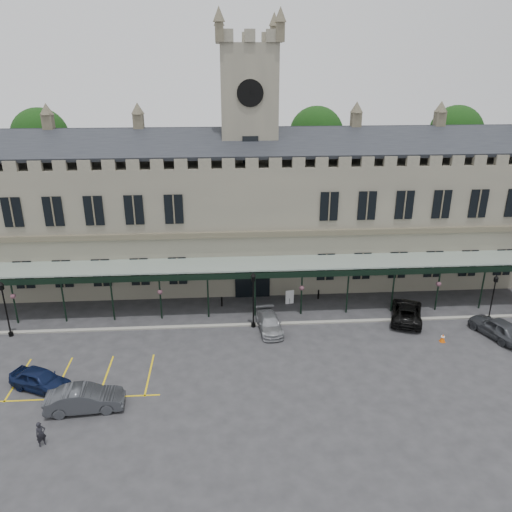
{
  "coord_description": "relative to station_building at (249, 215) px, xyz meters",
  "views": [
    {
      "loc": [
        -2.49,
        -31.05,
        20.6
      ],
      "look_at": [
        0.0,
        6.0,
        6.0
      ],
      "focal_mm": 35.0,
      "sensor_mm": 36.0,
      "label": 1
    }
  ],
  "objects": [
    {
      "name": "car_taxi",
      "position": [
        1.0,
        -11.3,
        -5.84
      ],
      "size": [
        2.2,
        4.5,
        1.26
      ],
      "primitive_type": "imported",
      "rotation": [
        0.0,
        0.0,
        0.1
      ],
      "color": "gray",
      "rests_on": "ground"
    },
    {
      "name": "car_left_b",
      "position": [
        -11.5,
        -20.46,
        -5.67
      ],
      "size": [
        4.95,
        2.09,
        1.59
      ],
      "primitive_type": "imported",
      "rotation": [
        0.0,
        0.0,
        1.66
      ],
      "color": "#36383D",
      "rests_on": "ground"
    },
    {
      "name": "car_right_a",
      "position": [
        19.0,
        -13.54,
        -5.67
      ],
      "size": [
        3.42,
        5.06,
        1.6
      ],
      "primitive_type": "imported",
      "rotation": [
        0.0,
        0.0,
        3.5
      ],
      "color": "#36383D",
      "rests_on": "ground"
    },
    {
      "name": "car_left_a",
      "position": [
        -15.0,
        -18.11,
        -5.73
      ],
      "size": [
        4.64,
        3.4,
        1.47
      ],
      "primitive_type": "imported",
      "rotation": [
        0.0,
        0.0,
        1.13
      ],
      "color": "#0C1636",
      "rests_on": "ground"
    },
    {
      "name": "person_a",
      "position": [
        -13.2,
        -23.51,
        -5.69
      ],
      "size": [
        0.68,
        0.66,
        1.56
      ],
      "primitive_type": "imported",
      "rotation": [
        0.0,
        0.0,
        0.72
      ],
      "color": "black",
      "rests_on": "ground"
    },
    {
      "name": "car_van",
      "position": [
        12.8,
        -10.26,
        -5.73
      ],
      "size": [
        4.1,
        5.83,
        1.48
      ],
      "primitive_type": "imported",
      "rotation": [
        0.0,
        0.0,
        2.8
      ],
      "color": "black",
      "rests_on": "ground"
    },
    {
      "name": "clock_tower",
      "position": [
        0.0,
        0.09,
        6.64
      ],
      "size": [
        5.6,
        5.6,
        24.8
      ],
      "color": "#6D695A",
      "rests_on": "ground"
    },
    {
      "name": "ground",
      "position": [
        0.0,
        -15.91,
        -6.47
      ],
      "size": [
        140.0,
        140.0,
        0.0
      ],
      "primitive_type": "plane",
      "color": "#2A2A2D"
    },
    {
      "name": "tree_behind_mid",
      "position": [
        8.0,
        9.09,
        6.35
      ],
      "size": [
        6.0,
        6.0,
        16.0
      ],
      "color": "#332314",
      "rests_on": "ground"
    },
    {
      "name": "tree_behind_right",
      "position": [
        24.0,
        9.09,
        6.35
      ],
      "size": [
        6.0,
        6.0,
        16.0
      ],
      "color": "#332314",
      "rests_on": "ground"
    },
    {
      "name": "traffic_cone",
      "position": [
        14.39,
        -14.04,
        -6.13
      ],
      "size": [
        0.43,
        0.43,
        0.69
      ],
      "rotation": [
        0.0,
        0.0,
        -0.43
      ],
      "color": "#E45607",
      "rests_on": "ground"
    },
    {
      "name": "lamp_post_mid",
      "position": [
        -0.27,
        -10.66,
        -3.56
      ],
      "size": [
        0.46,
        0.46,
        4.91
      ],
      "color": "black",
      "rests_on": "ground"
    },
    {
      "name": "bollard_left",
      "position": [
        -2.87,
        -6.76,
        -6.02
      ],
      "size": [
        0.16,
        0.16,
        0.89
      ],
      "primitive_type": "cylinder",
      "color": "black",
      "rests_on": "ground"
    },
    {
      "name": "parking_markings",
      "position": [
        -14.0,
        -17.41,
        -6.47
      ],
      "size": [
        16.0,
        6.0,
        0.01
      ],
      "primitive_type": null,
      "color": "gold",
      "rests_on": "ground"
    },
    {
      "name": "kerb",
      "position": [
        0.0,
        -10.41,
        -6.41
      ],
      "size": [
        60.0,
        0.4,
        0.12
      ],
      "primitive_type": "cube",
      "color": "gray",
      "rests_on": "ground"
    },
    {
      "name": "lamp_post_left",
      "position": [
        -19.77,
        -10.84,
        -3.62
      ],
      "size": [
        0.45,
        0.45,
        4.81
      ],
      "color": "black",
      "rests_on": "ground"
    },
    {
      "name": "bollard_right",
      "position": [
        6.06,
        -5.88,
        -6.03
      ],
      "size": [
        0.16,
        0.16,
        0.88
      ],
      "primitive_type": "cylinder",
      "color": "black",
      "rests_on": "ground"
    },
    {
      "name": "lamp_post_right",
      "position": [
        19.87,
        -10.73,
        -4.03
      ],
      "size": [
        0.39,
        0.39,
        4.11
      ],
      "color": "black",
      "rests_on": "ground"
    },
    {
      "name": "station_building",
      "position": [
        0.0,
        0.0,
        0.0
      ],
      "size": [
        60.0,
        10.36,
        17.3
      ],
      "color": "#6D695A",
      "rests_on": "ground"
    },
    {
      "name": "canopy",
      "position": [
        0.0,
        -8.45,
        -4.06
      ],
      "size": [
        50.0,
        4.1,
        4.3
      ],
      "color": "#8C9E93",
      "rests_on": "ground"
    },
    {
      "name": "tree_behind_left",
      "position": [
        -22.0,
        9.09,
        6.35
      ],
      "size": [
        6.0,
        6.0,
        16.0
      ],
      "color": "#332314",
      "rests_on": "ground"
    },
    {
      "name": "sign_board",
      "position": [
        3.27,
        -6.68,
        -5.83
      ],
      "size": [
        0.76,
        0.19,
        1.31
      ],
      "rotation": [
        0.0,
        0.0,
        0.18
      ],
      "color": "black",
      "rests_on": "ground"
    }
  ]
}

